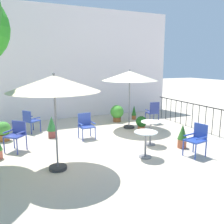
% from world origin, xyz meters
% --- Properties ---
extents(ground_plane, '(60.00, 60.00, 0.00)m').
position_xyz_m(ground_plane, '(0.00, 0.00, 0.00)').
color(ground_plane, beige).
extents(villa_facade, '(9.83, 0.30, 5.16)m').
position_xyz_m(villa_facade, '(0.00, 4.24, 2.58)').
color(villa_facade, white).
rests_on(villa_facade, ground).
extents(terrace_railing, '(0.03, 4.93, 1.01)m').
position_xyz_m(terrace_railing, '(3.62, 0.00, 0.68)').
color(terrace_railing, black).
rests_on(terrace_railing, ground).
extents(patio_umbrella_0, '(2.20, 2.20, 2.36)m').
position_xyz_m(patio_umbrella_0, '(1.29, 1.23, 2.09)').
color(patio_umbrella_0, '#2D2D2D').
rests_on(patio_umbrella_0, ground).
extents(patio_umbrella_1, '(2.16, 2.16, 2.37)m').
position_xyz_m(patio_umbrella_1, '(-2.18, -1.59, 2.10)').
color(patio_umbrella_1, '#2D2D2D').
rests_on(patio_umbrella_1, ground).
extents(cafe_table_0, '(0.64, 0.64, 0.74)m').
position_xyz_m(cafe_table_0, '(0.22, -1.78, 0.51)').
color(cafe_table_0, white).
rests_on(cafe_table_0, ground).
extents(cafe_table_1, '(0.62, 0.62, 0.77)m').
position_xyz_m(cafe_table_1, '(0.93, -0.92, 0.53)').
color(cafe_table_1, white).
rests_on(cafe_table_1, ground).
extents(patio_chair_0, '(0.68, 0.68, 0.88)m').
position_xyz_m(patio_chair_0, '(-3.02, 0.26, 0.53)').
color(patio_chair_0, '#36449F').
rests_on(patio_chair_0, ground).
extents(patio_chair_1, '(0.50, 0.50, 0.95)m').
position_xyz_m(patio_chair_1, '(2.64, 1.54, 0.54)').
color(patio_chair_1, '#354293').
rests_on(patio_chair_1, ground).
extents(patio_chair_2, '(0.65, 0.64, 0.86)m').
position_xyz_m(patio_chair_2, '(-2.45, 2.12, 0.50)').
color(patio_chair_2, '#2A419E').
rests_on(patio_chair_2, ground).
extents(patio_chair_3, '(0.57, 0.54, 0.91)m').
position_xyz_m(patio_chair_3, '(1.62, -2.24, 0.53)').
color(patio_chair_3, '#27439F').
rests_on(patio_chair_3, ground).
extents(patio_chair_4, '(0.52, 0.49, 0.88)m').
position_xyz_m(patio_chair_4, '(-0.75, 0.60, 0.51)').
color(patio_chair_4, '#354CA2').
rests_on(patio_chair_4, ground).
extents(potted_plant_1, '(0.60, 0.60, 0.75)m').
position_xyz_m(potted_plant_1, '(1.31, 2.44, 0.42)').
color(potted_plant_1, brown).
rests_on(potted_plant_1, ground).
extents(potted_plant_2, '(0.44, 0.43, 0.59)m').
position_xyz_m(potted_plant_2, '(1.51, 0.63, 0.32)').
color(potted_plant_2, '#B66036').
rests_on(potted_plant_2, ground).
extents(potted_plant_3, '(0.22, 0.22, 0.67)m').
position_xyz_m(potted_plant_3, '(2.25, 2.56, 0.34)').
color(potted_plant_3, '#BC6431').
rests_on(potted_plant_3, ground).
extents(potted_plant_4, '(0.47, 0.47, 0.66)m').
position_xyz_m(potted_plant_4, '(-3.39, 1.45, 0.36)').
color(potted_plant_4, '#AF622E').
rests_on(potted_plant_4, ground).
extents(potted_plant_5, '(0.30, 0.30, 0.74)m').
position_xyz_m(potted_plant_5, '(1.67, -1.56, 0.38)').
color(potted_plant_5, '#B05A3C').
rests_on(potted_plant_5, ground).
extents(potted_plant_6, '(0.33, 0.33, 0.77)m').
position_xyz_m(potted_plant_6, '(-1.83, 1.15, 0.42)').
color(potted_plant_6, brown).
rests_on(potted_plant_6, ground).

